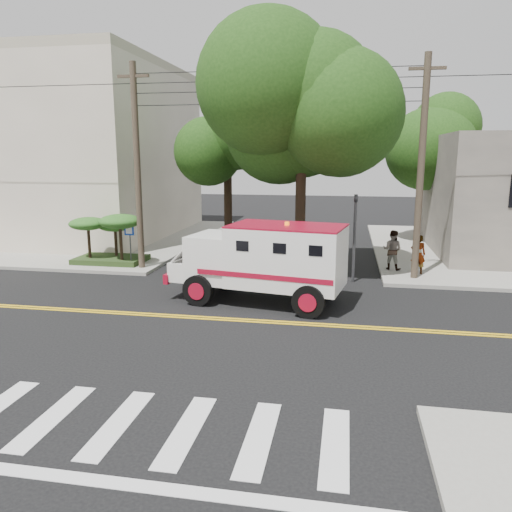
# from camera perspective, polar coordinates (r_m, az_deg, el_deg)

# --- Properties ---
(ground) EXTENTS (100.00, 100.00, 0.00)m
(ground) POSITION_cam_1_polar(r_m,az_deg,el_deg) (16.01, -2.69, -7.29)
(ground) COLOR black
(ground) RESTS_ON ground
(sidewalk_nw) EXTENTS (17.00, 17.00, 0.15)m
(sidewalk_nw) POSITION_cam_1_polar(r_m,az_deg,el_deg) (33.35, -20.37, 2.02)
(sidewalk_nw) COLOR gray
(sidewalk_nw) RESTS_ON ground
(building_left) EXTENTS (16.00, 14.00, 10.00)m
(building_left) POSITION_cam_1_polar(r_m,az_deg,el_deg) (35.29, -22.55, 10.64)
(building_left) COLOR beige
(building_left) RESTS_ON sidewalk_nw
(utility_pole_left) EXTENTS (0.28, 0.28, 9.00)m
(utility_pole_left) POSITION_cam_1_polar(r_m,az_deg,el_deg) (22.66, -13.39, 9.54)
(utility_pole_left) COLOR #382D23
(utility_pole_left) RESTS_ON ground
(utility_pole_right) EXTENTS (0.28, 0.28, 9.00)m
(utility_pole_right) POSITION_cam_1_polar(r_m,az_deg,el_deg) (21.17, 18.31, 9.16)
(utility_pole_right) COLOR #382D23
(utility_pole_right) RESTS_ON ground
(tree_main) EXTENTS (6.08, 5.70, 9.85)m
(tree_main) POSITION_cam_1_polar(r_m,az_deg,el_deg) (21.13, 6.47, 16.99)
(tree_main) COLOR black
(tree_main) RESTS_ON ground
(tree_left) EXTENTS (4.48, 4.20, 7.70)m
(tree_left) POSITION_cam_1_polar(r_m,az_deg,el_deg) (27.25, -2.73, 12.70)
(tree_left) COLOR black
(tree_left) RESTS_ON ground
(tree_right) EXTENTS (4.80, 4.50, 8.20)m
(tree_right) POSITION_cam_1_polar(r_m,az_deg,el_deg) (31.02, 20.87, 12.51)
(tree_right) COLOR black
(tree_right) RESTS_ON ground
(traffic_signal) EXTENTS (0.15, 0.18, 3.60)m
(traffic_signal) POSITION_cam_1_polar(r_m,az_deg,el_deg) (20.58, 11.22, 3.10)
(traffic_signal) COLOR #3F3F42
(traffic_signal) RESTS_ON ground
(accessibility_sign) EXTENTS (0.45, 0.10, 2.02)m
(accessibility_sign) POSITION_cam_1_polar(r_m,az_deg,el_deg) (23.36, -14.22, 1.82)
(accessibility_sign) COLOR #3F3F42
(accessibility_sign) RESTS_ON ground
(palm_planter) EXTENTS (3.52, 2.63, 2.36)m
(palm_planter) POSITION_cam_1_polar(r_m,az_deg,el_deg) (24.26, -16.47, 2.71)
(palm_planter) COLOR #1E3314
(palm_planter) RESTS_ON sidewalk_nw
(armored_truck) EXTENTS (6.47, 3.34, 2.81)m
(armored_truck) POSITION_cam_1_polar(r_m,az_deg,el_deg) (17.40, 0.98, -0.28)
(armored_truck) COLOR white
(armored_truck) RESTS_ON ground
(pedestrian_a) EXTENTS (0.63, 0.43, 1.69)m
(pedestrian_a) POSITION_cam_1_polar(r_m,az_deg,el_deg) (22.32, 18.03, 0.19)
(pedestrian_a) COLOR gray
(pedestrian_a) RESTS_ON sidewalk_ne
(pedestrian_b) EXTENTS (1.04, 0.94, 1.76)m
(pedestrian_b) POSITION_cam_1_polar(r_m,az_deg,el_deg) (22.84, 15.31, 0.68)
(pedestrian_b) COLOR gray
(pedestrian_b) RESTS_ON sidewalk_ne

